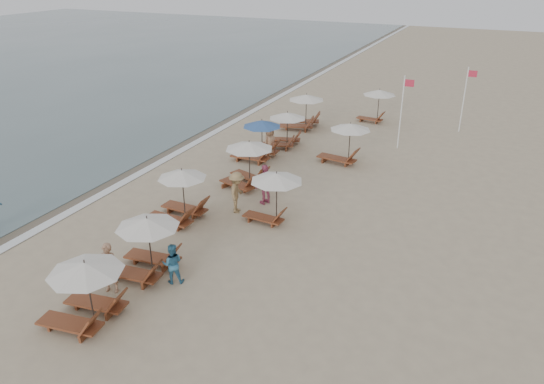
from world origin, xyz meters
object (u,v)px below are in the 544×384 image
at_px(lounger_station_5, 284,129).
at_px(inland_station_2, 376,101).
at_px(inland_station_1, 344,141).
at_px(beachgoer_mid_a, 172,264).
at_px(beachgoer_far_b, 270,142).
at_px(beachgoer_near, 109,268).
at_px(lounger_station_3, 245,163).
at_px(lounger_station_6, 302,112).
at_px(beachgoer_far_a, 266,184).
at_px(lounger_station_0, 83,292).
at_px(lounger_station_4, 257,142).
at_px(lounger_station_1, 144,247).
at_px(inland_station_0, 272,191).
at_px(flag_pole_near, 402,109).
at_px(lounger_station_2, 178,198).
at_px(beachgoer_mid_b, 237,192).

bearing_deg(lounger_station_5, inland_station_2, 63.17).
bearing_deg(inland_station_1, beachgoer_mid_a, -97.87).
xyz_separation_m(inland_station_2, beachgoer_far_b, (-3.69, -9.32, -0.58)).
height_order(beachgoer_near, beachgoer_far_b, beachgoer_near).
distance_m(lounger_station_3, beachgoer_far_b, 4.23).
distance_m(lounger_station_6, beachgoer_near, 19.94).
distance_m(beachgoer_near, beachgoer_far_a, 8.58).
relative_size(lounger_station_5, beachgoer_far_b, 1.43).
height_order(lounger_station_0, lounger_station_4, lounger_station_4).
height_order(lounger_station_1, inland_station_1, lounger_station_1).
distance_m(inland_station_1, beachgoer_far_a, 6.69).
relative_size(lounger_station_6, beachgoer_far_b, 1.60).
xyz_separation_m(inland_station_0, inland_station_1, (0.64, 8.01, -0.18)).
distance_m(lounger_station_0, inland_station_2, 25.07).
distance_m(lounger_station_1, beachgoer_far_a, 7.15).
relative_size(beachgoer_far_a, flag_pole_near, 0.44).
bearing_deg(lounger_station_4, inland_station_2, 66.86).
bearing_deg(beachgoer_far_b, inland_station_1, -60.84).
xyz_separation_m(inland_station_0, beachgoer_mid_a, (-1.23, -5.54, -0.72)).
height_order(lounger_station_3, beachgoer_near, lounger_station_3).
xyz_separation_m(inland_station_1, beachgoer_far_a, (-1.65, -6.47, -0.33)).
bearing_deg(beachgoer_far_b, inland_station_0, -137.18).
distance_m(beachgoer_mid_a, beachgoer_far_b, 12.89).
height_order(lounger_station_5, lounger_station_6, lounger_station_6).
height_order(lounger_station_5, inland_station_2, inland_station_2).
distance_m(beachgoer_near, beachgoer_mid_a, 2.07).
height_order(lounger_station_6, inland_station_1, lounger_station_6).
bearing_deg(inland_station_2, beachgoer_near, -97.57).
xyz_separation_m(lounger_station_2, flag_pole_near, (6.63, 13.20, 1.36)).
height_order(inland_station_0, beachgoer_near, inland_station_0).
xyz_separation_m(beachgoer_near, flag_pole_near, (5.76, 18.55, 1.49)).
bearing_deg(inland_station_1, lounger_station_0, -100.58).
bearing_deg(beachgoer_far_a, beachgoer_mid_b, -3.01).
bearing_deg(beachgoer_mid_a, beachgoer_far_b, -110.03).
bearing_deg(lounger_station_3, inland_station_1, 55.61).
xyz_separation_m(beachgoer_near, beachgoer_mid_b, (1.03, 7.08, 0.03)).
xyz_separation_m(lounger_station_1, inland_station_2, (2.73, 21.95, 0.41)).
height_order(inland_station_0, beachgoer_mid_b, inland_station_0).
bearing_deg(lounger_station_0, beachgoer_far_b, 93.61).
bearing_deg(inland_station_2, flag_pole_near, -60.93).
xyz_separation_m(lounger_station_3, beachgoer_far_a, (1.79, -1.45, -0.22)).
bearing_deg(lounger_station_2, lounger_station_6, 90.40).
bearing_deg(lounger_station_0, flag_pole_near, 75.07).
relative_size(inland_station_0, inland_station_1, 0.89).
relative_size(lounger_station_0, beachgoer_far_a, 1.40).
height_order(lounger_station_4, beachgoer_mid_b, lounger_station_4).
distance_m(lounger_station_4, inland_station_0, 7.71).
bearing_deg(inland_station_2, beachgoer_far_b, -111.63).
relative_size(lounger_station_6, beachgoer_near, 1.56).
height_order(beachgoer_far_a, flag_pole_near, flag_pole_near).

